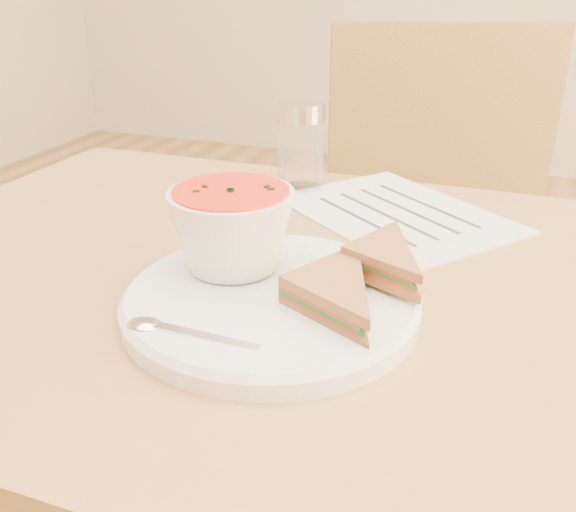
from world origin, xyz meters
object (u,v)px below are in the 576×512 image
at_px(plate, 271,303).
at_px(condiment_shaker, 301,146).
at_px(soup_bowl, 232,233).
at_px(chair_far, 447,311).

bearing_deg(plate, condiment_shaker, 104.96).
distance_m(plate, soup_bowl, 0.08).
bearing_deg(soup_bowl, chair_far, 71.73).
relative_size(plate, condiment_shaker, 2.27).
xyz_separation_m(plate, soup_bowl, (-0.05, 0.03, 0.05)).
bearing_deg(soup_bowl, plate, -32.48).
height_order(plate, soup_bowl, soup_bowl).
xyz_separation_m(chair_far, soup_bowl, (-0.17, -0.52, 0.33)).
relative_size(chair_far, condiment_shaker, 7.73).
xyz_separation_m(soup_bowl, condiment_shaker, (-0.04, 0.32, 0.00)).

